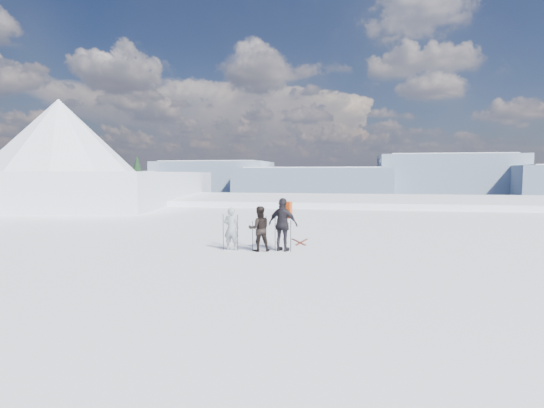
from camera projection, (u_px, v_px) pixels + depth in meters
The scene contains 9 objects.
lake_basin at pixel (342, 268), 42.16m from camera, with size 820.00×820.00×71.62m.
far_mountain_range at pixel (379, 182), 452.98m from camera, with size 770.00×110.00×53.00m.
near_ridge at pixel (96, 232), 46.22m from camera, with size 31.37×35.68×25.62m.
skier_grey at pixel (231, 229), 15.90m from camera, with size 0.59×0.39×1.62m, color gray.
skier_dark at pixel (259, 229), 15.66m from camera, with size 0.81×0.63×1.67m, color black.
skier_pack at pixel (283, 225), 15.67m from camera, with size 1.16×0.48×1.98m, color black.
backpack at pixel (286, 189), 15.80m from camera, with size 0.42×0.24×0.62m, color #C04112.
ski_poles at pixel (257, 234), 15.68m from camera, with size 2.57×0.21×1.36m.
skis_loose at pixel (300, 242), 17.74m from camera, with size 0.83×1.69×0.03m.
Camera 1 is at (0.89, -12.16, 2.90)m, focal length 28.00 mm.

